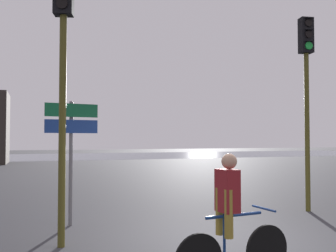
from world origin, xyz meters
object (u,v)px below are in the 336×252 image
object	(u,v)px
traffic_light_near_right	(307,77)
cyclist	(230,217)
direction_sign_post	(71,140)
traffic_light_near_left	(63,50)

from	to	relation	value
traffic_light_near_right	cyclist	bearing A→B (deg)	49.57
direction_sign_post	cyclist	size ratio (longest dim) A/B	1.52
traffic_light_near_right	traffic_light_near_left	xyz separation A→B (m)	(-6.03, -1.16, -0.04)
traffic_light_near_right	traffic_light_near_left	size ratio (longest dim) A/B	1.01
traffic_light_near_right	cyclist	xyz separation A→B (m)	(-4.11, -3.46, -2.55)
traffic_light_near_right	traffic_light_near_left	bearing A→B (deg)	20.39
traffic_light_near_right	cyclist	distance (m)	5.95
traffic_light_near_right	direction_sign_post	distance (m)	5.97
traffic_light_near_right	direction_sign_post	xyz separation A→B (m)	(-5.75, 0.37, -1.58)
traffic_light_near_left	cyclist	xyz separation A→B (m)	(1.92, -2.30, -2.51)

